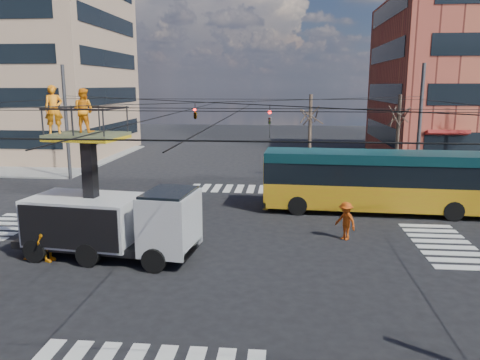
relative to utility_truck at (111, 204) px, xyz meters
The scene contains 11 objects.
ground 4.81m from the utility_truck, 37.94° to the left, with size 120.00×120.00×0.00m, color black.
sidewalk_nw 29.55m from the utility_truck, 126.64° to the left, with size 18.00×18.00×0.12m, color slate.
crosswalks 4.80m from the utility_truck, 37.94° to the left, with size 22.40×22.40×0.02m, color silver, non-canonical shape.
overhead_network 5.02m from the utility_truck, 42.54° to the left, with size 24.24×24.24×8.00m.
tree_a 18.39m from the utility_truck, 62.51° to the left, with size 2.00×2.00×6.00m.
tree_b 21.79m from the utility_truck, 48.28° to the left, with size 2.00×2.00×6.00m.
utility_truck is the anchor object (origin of this frame).
city_bus 13.88m from the utility_truck, 33.70° to the left, with size 11.96×3.19×3.20m.
traffic_cone 3.63m from the utility_truck, behind, with size 0.36×0.36×0.75m, color orange.
worker_ground 2.71m from the utility_truck, 161.66° to the right, with size 0.97×0.40×1.66m, color #FEA410.
flagger 9.86m from the utility_truck, 17.48° to the left, with size 1.08×0.62×1.67m, color #D4490D.
Camera 1 is at (3.20, -19.55, 6.59)m, focal length 35.00 mm.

